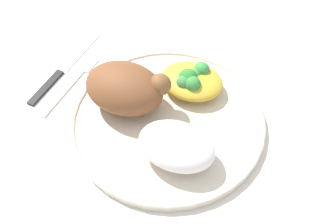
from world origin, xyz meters
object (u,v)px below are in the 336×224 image
(fork, at_px, (73,81))
(rice_pile, at_px, (176,146))
(plate, at_px, (168,119))
(roasted_chicken, at_px, (127,87))
(knife, at_px, (60,71))
(mac_cheese_with_broccoli, at_px, (192,80))

(fork, bearing_deg, rice_pile, -19.31)
(plate, relative_size, roasted_chicken, 2.30)
(plate, xyz_separation_m, rice_pile, (0.04, -0.06, 0.03))
(roasted_chicken, distance_m, knife, 0.15)
(roasted_chicken, xyz_separation_m, rice_pile, (0.10, -0.06, -0.01))
(plate, distance_m, fork, 0.18)
(rice_pile, height_order, fork, rice_pile)
(rice_pile, relative_size, knife, 0.55)
(plate, distance_m, rice_pile, 0.07)
(roasted_chicken, height_order, knife, roasted_chicken)
(roasted_chicken, distance_m, rice_pile, 0.12)
(roasted_chicken, relative_size, mac_cheese_with_broccoli, 1.29)
(roasted_chicken, height_order, mac_cheese_with_broccoli, roasted_chicken)
(plate, distance_m, knife, 0.21)
(roasted_chicken, bearing_deg, plate, -2.36)
(rice_pile, bearing_deg, knife, 160.74)
(fork, xyz_separation_m, knife, (-0.03, 0.01, 0.00))
(rice_pile, xyz_separation_m, knife, (-0.24, 0.08, -0.03))
(fork, bearing_deg, knife, 161.02)
(rice_pile, bearing_deg, fork, 160.69)
(fork, bearing_deg, mac_cheese_with_broccoli, 15.07)
(rice_pile, distance_m, knife, 0.26)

